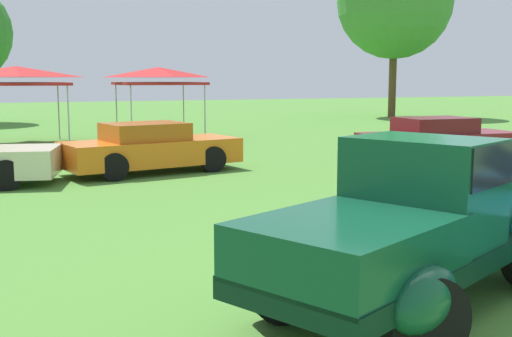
{
  "coord_description": "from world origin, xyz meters",
  "views": [
    {
      "loc": [
        -4.48,
        -5.12,
        2.28
      ],
      "look_at": [
        -1.37,
        2.17,
        1.15
      ],
      "focal_mm": 44.47,
      "sensor_mm": 36.0,
      "label": 1
    }
  ],
  "objects_px": {
    "feature_pickup_truck": "(418,222)",
    "show_car_orange": "(151,148)",
    "canopy_tent_left_field": "(16,74)",
    "canopy_tent_center_field": "(159,75)",
    "show_car_burgundy": "(439,140)"
  },
  "relations": [
    {
      "from": "feature_pickup_truck",
      "to": "canopy_tent_left_field",
      "type": "xyz_separation_m",
      "value": [
        -2.85,
        18.45,
        1.56
      ]
    },
    {
      "from": "canopy_tent_left_field",
      "to": "canopy_tent_center_field",
      "type": "distance_m",
      "value": 5.02
    },
    {
      "from": "feature_pickup_truck",
      "to": "canopy_tent_center_field",
      "type": "relative_size",
      "value": 1.46
    },
    {
      "from": "show_car_orange",
      "to": "show_car_burgundy",
      "type": "relative_size",
      "value": 0.98
    },
    {
      "from": "canopy_tent_left_field",
      "to": "canopy_tent_center_field",
      "type": "bearing_deg",
      "value": 0.43
    },
    {
      "from": "feature_pickup_truck",
      "to": "canopy_tent_center_field",
      "type": "height_order",
      "value": "canopy_tent_center_field"
    },
    {
      "from": "show_car_burgundy",
      "to": "feature_pickup_truck",
      "type": "bearing_deg",
      "value": -130.13
    },
    {
      "from": "feature_pickup_truck",
      "to": "canopy_tent_center_field",
      "type": "xyz_separation_m",
      "value": [
        2.17,
        18.49,
        1.56
      ]
    },
    {
      "from": "feature_pickup_truck",
      "to": "show_car_burgundy",
      "type": "distance_m",
      "value": 11.84
    },
    {
      "from": "feature_pickup_truck",
      "to": "canopy_tent_left_field",
      "type": "height_order",
      "value": "canopy_tent_left_field"
    },
    {
      "from": "canopy_tent_left_field",
      "to": "canopy_tent_center_field",
      "type": "relative_size",
      "value": 1.11
    },
    {
      "from": "feature_pickup_truck",
      "to": "show_car_orange",
      "type": "height_order",
      "value": "feature_pickup_truck"
    },
    {
      "from": "show_car_burgundy",
      "to": "canopy_tent_center_field",
      "type": "height_order",
      "value": "canopy_tent_center_field"
    },
    {
      "from": "feature_pickup_truck",
      "to": "show_car_orange",
      "type": "distance_m",
      "value": 10.09
    },
    {
      "from": "show_car_burgundy",
      "to": "canopy_tent_center_field",
      "type": "relative_size",
      "value": 1.51
    }
  ]
}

